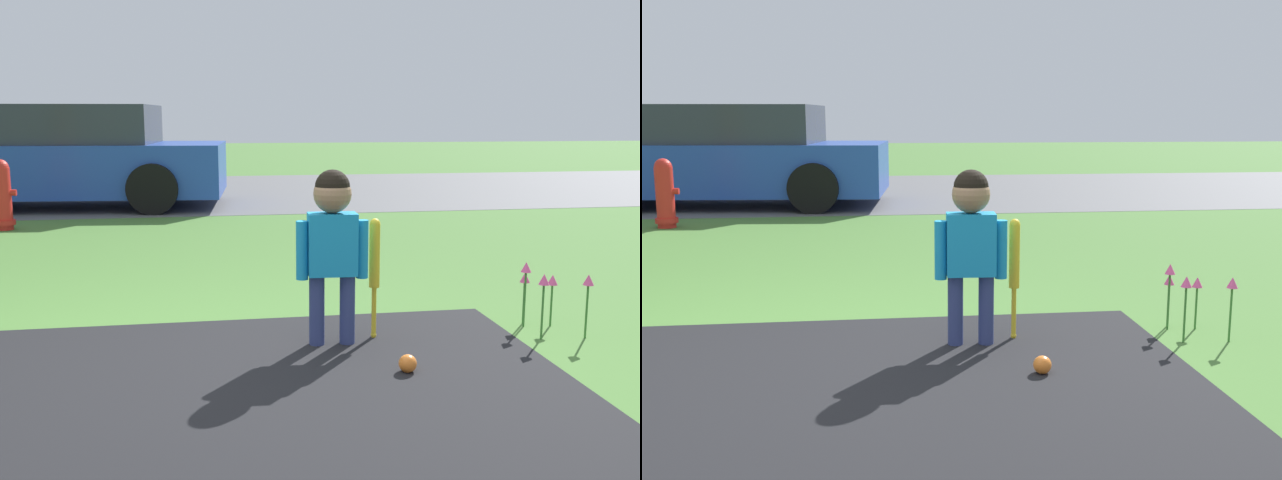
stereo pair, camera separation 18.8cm
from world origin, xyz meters
The scene contains 8 objects.
ground_plane centered at (0.00, 0.00, 0.00)m, with size 60.00×60.00×0.00m, color #477533.
street_strip centered at (0.00, 8.67, 0.00)m, with size 40.00×6.00×0.01m.
child centered at (0.99, 0.45, 0.62)m, with size 0.39×0.20×0.96m.
baseball_bat centered at (1.24, 0.53, 0.44)m, with size 0.06×0.06×0.68m.
sports_ball centered at (1.28, -0.04, 0.04)m, with size 0.09×0.09×0.09m.
fire_hydrant centered at (-1.85, 4.97, 0.38)m, with size 0.28×0.25×0.77m.
parked_car centered at (-1.53, 6.98, 0.65)m, with size 4.53×2.30×1.38m.
flower_bed centered at (2.35, 0.46, 0.28)m, with size 0.72×0.42×0.39m.
Camera 1 is at (0.31, -3.24, 1.24)m, focal length 40.00 mm.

